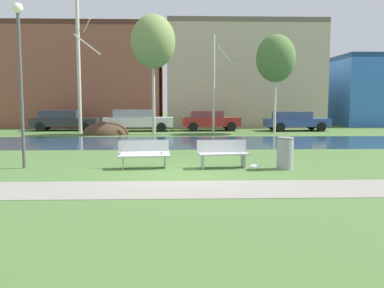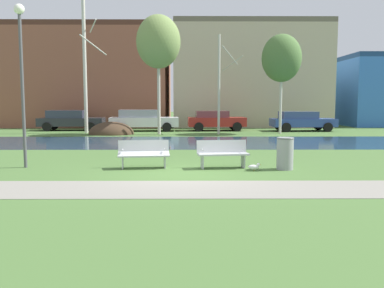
% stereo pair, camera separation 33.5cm
% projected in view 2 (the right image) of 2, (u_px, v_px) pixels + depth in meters
% --- Properties ---
extents(ground_plane, '(120.00, 120.00, 0.00)m').
position_uv_depth(ground_plane, '(186.00, 141.00, 22.05)').
color(ground_plane, '#476B33').
extents(paved_path_strip, '(60.00, 2.02, 0.01)m').
position_uv_depth(paved_path_strip, '(182.00, 189.00, 9.93)').
color(paved_path_strip, gray).
rests_on(paved_path_strip, ground).
extents(river_band, '(80.00, 6.64, 0.01)m').
position_uv_depth(river_band, '(186.00, 142.00, 21.29)').
color(river_band, '#284256').
rests_on(river_band, ground).
extents(soil_mound, '(2.89, 2.52, 1.60)m').
position_uv_depth(soil_mound, '(111.00, 134.00, 26.48)').
color(soil_mound, '#423021').
rests_on(soil_mound, ground).
extents(bench_left, '(1.66, 0.75, 0.87)m').
position_uv_depth(bench_left, '(144.00, 153.00, 13.04)').
color(bench_left, '#B2B5B7').
rests_on(bench_left, ground).
extents(bench_right, '(1.66, 0.75, 0.87)m').
position_uv_depth(bench_right, '(223.00, 153.00, 13.06)').
color(bench_right, '#B2B5B7').
rests_on(bench_right, ground).
extents(trash_bin, '(0.54, 0.54, 0.99)m').
position_uv_depth(trash_bin, '(285.00, 153.00, 12.76)').
color(trash_bin, gray).
rests_on(trash_bin, ground).
extents(seagull, '(0.40, 0.15, 0.25)m').
position_uv_depth(seagull, '(254.00, 167.00, 12.51)').
color(seagull, white).
rests_on(seagull, ground).
extents(streetlamp, '(0.32, 0.32, 5.07)m').
position_uv_depth(streetlamp, '(21.00, 59.00, 12.84)').
color(streetlamp, '#4C4C51').
rests_on(streetlamp, ground).
extents(birch_far_left, '(1.59, 2.31, 9.49)m').
position_uv_depth(birch_far_left, '(85.00, 59.00, 26.95)').
color(birch_far_left, beige).
rests_on(birch_far_left, ground).
extents(birch_left, '(2.77, 2.77, 7.46)m').
position_uv_depth(birch_left, '(158.00, 42.00, 25.84)').
color(birch_left, '#BCB7A8').
rests_on(birch_left, ground).
extents(birch_center_left, '(1.57, 2.65, 6.26)m').
position_uv_depth(birch_center_left, '(220.00, 83.00, 26.17)').
color(birch_center_left, '#BCB7A8').
rests_on(birch_center_left, ground).
extents(birch_center, '(2.53, 2.53, 6.35)m').
position_uv_depth(birch_center, '(282.00, 58.00, 26.39)').
color(birch_center, beige).
rests_on(birch_center, ground).
extents(parked_van_nearest_dark, '(4.66, 2.23, 1.45)m').
position_uv_depth(parked_van_nearest_dark, '(70.00, 120.00, 29.86)').
color(parked_van_nearest_dark, '#282B30').
rests_on(parked_van_nearest_dark, ground).
extents(parked_sedan_second_white, '(4.87, 2.18, 1.50)m').
position_uv_depth(parked_sedan_second_white, '(143.00, 120.00, 29.18)').
color(parked_sedan_second_white, silver).
rests_on(parked_sedan_second_white, ground).
extents(parked_hatch_third_red, '(4.14, 2.23, 1.41)m').
position_uv_depth(parked_hatch_third_red, '(215.00, 120.00, 29.61)').
color(parked_hatch_third_red, maroon).
rests_on(parked_hatch_third_red, ground).
extents(parked_wagon_fourth_blue, '(4.48, 2.24, 1.38)m').
position_uv_depth(parked_wagon_fourth_blue, '(302.00, 121.00, 29.15)').
color(parked_wagon_fourth_blue, '#2D4793').
rests_on(parked_wagon_fourth_blue, ground).
extents(building_brick_low, '(13.08, 9.44, 8.26)m').
position_uv_depth(building_brick_low, '(94.00, 78.00, 36.37)').
color(building_brick_low, brown).
rests_on(building_brick_low, ground).
extents(building_beige_block, '(12.61, 7.10, 8.55)m').
position_uv_depth(building_beige_block, '(248.00, 76.00, 35.47)').
color(building_beige_block, '#BCAD8E').
rests_on(building_beige_block, ground).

